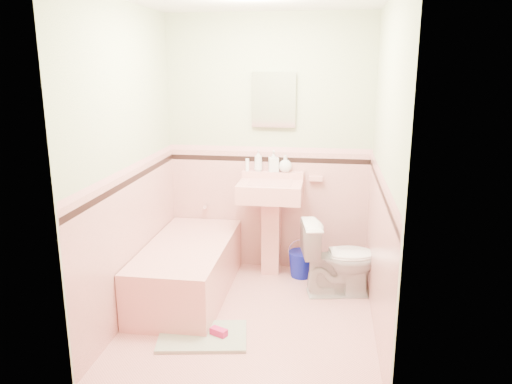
# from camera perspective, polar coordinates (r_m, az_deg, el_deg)

# --- Properties ---
(floor) EXTENTS (2.20, 2.20, 0.00)m
(floor) POSITION_cam_1_polar(r_m,az_deg,el_deg) (4.28, -0.50, -13.93)
(floor) COLOR #E39C94
(floor) RESTS_ON ground
(wall_back) EXTENTS (2.50, 0.00, 2.50)m
(wall_back) POSITION_cam_1_polar(r_m,az_deg,el_deg) (4.92, 1.45, 5.26)
(wall_back) COLOR #F9E8CB
(wall_back) RESTS_ON ground
(wall_front) EXTENTS (2.50, 0.00, 2.50)m
(wall_front) POSITION_cam_1_polar(r_m,az_deg,el_deg) (2.80, -4.05, -1.84)
(wall_front) COLOR #F9E8CB
(wall_front) RESTS_ON ground
(wall_left) EXTENTS (0.00, 2.50, 2.50)m
(wall_left) POSITION_cam_1_polar(r_m,az_deg,el_deg) (4.12, -14.44, 3.02)
(wall_left) COLOR #F9E8CB
(wall_left) RESTS_ON ground
(wall_right) EXTENTS (0.00, 2.50, 2.50)m
(wall_right) POSITION_cam_1_polar(r_m,az_deg,el_deg) (3.82, 14.44, 2.16)
(wall_right) COLOR #F9E8CB
(wall_right) RESTS_ON ground
(wainscot_back) EXTENTS (2.00, 0.00, 2.00)m
(wainscot_back) POSITION_cam_1_polar(r_m,az_deg,el_deg) (5.05, 1.39, -2.06)
(wainscot_back) COLOR #E5A199
(wainscot_back) RESTS_ON ground
(wainscot_front) EXTENTS (2.00, 0.00, 2.00)m
(wainscot_front) POSITION_cam_1_polar(r_m,az_deg,el_deg) (3.05, -3.78, -13.57)
(wainscot_front) COLOR #E5A199
(wainscot_front) RESTS_ON ground
(wainscot_left) EXTENTS (0.00, 2.20, 2.20)m
(wainscot_left) POSITION_cam_1_polar(r_m,az_deg,el_deg) (4.29, -13.75, -5.53)
(wainscot_left) COLOR #E5A199
(wainscot_left) RESTS_ON ground
(wainscot_right) EXTENTS (0.00, 2.20, 2.20)m
(wainscot_right) POSITION_cam_1_polar(r_m,az_deg,el_deg) (4.01, 13.69, -6.95)
(wainscot_right) COLOR #E5A199
(wainscot_right) RESTS_ON ground
(accent_back) EXTENTS (2.00, 0.00, 2.00)m
(accent_back) POSITION_cam_1_polar(r_m,az_deg,el_deg) (4.92, 1.42, 3.74)
(accent_back) COLOR black
(accent_back) RESTS_ON ground
(accent_front) EXTENTS (2.00, 0.00, 2.00)m
(accent_front) POSITION_cam_1_polar(r_m,az_deg,el_deg) (2.85, -3.93, -4.25)
(accent_front) COLOR black
(accent_front) RESTS_ON ground
(accent_left) EXTENTS (0.00, 2.20, 2.20)m
(accent_left) POSITION_cam_1_polar(r_m,az_deg,el_deg) (4.14, -14.10, 1.25)
(accent_left) COLOR black
(accent_left) RESTS_ON ground
(accent_right) EXTENTS (0.00, 2.20, 2.20)m
(accent_right) POSITION_cam_1_polar(r_m,az_deg,el_deg) (3.85, 14.05, 0.28)
(accent_right) COLOR black
(accent_right) RESTS_ON ground
(cap_back) EXTENTS (2.00, 0.00, 2.00)m
(cap_back) POSITION_cam_1_polar(r_m,az_deg,el_deg) (4.91, 1.43, 4.88)
(cap_back) COLOR pink
(cap_back) RESTS_ON ground
(cap_front) EXTENTS (2.00, 0.00, 2.00)m
(cap_front) POSITION_cam_1_polar(r_m,az_deg,el_deg) (2.82, -3.96, -2.33)
(cap_front) COLOR pink
(cap_front) RESTS_ON ground
(cap_left) EXTENTS (0.00, 2.20, 2.20)m
(cap_left) POSITION_cam_1_polar(r_m,az_deg,el_deg) (4.12, -14.18, 2.61)
(cap_left) COLOR pink
(cap_left) RESTS_ON ground
(cap_right) EXTENTS (0.00, 2.20, 2.20)m
(cap_right) POSITION_cam_1_polar(r_m,az_deg,el_deg) (3.83, 14.14, 1.73)
(cap_right) COLOR pink
(cap_right) RESTS_ON ground
(bathtub) EXTENTS (0.70, 1.50, 0.45)m
(bathtub) POSITION_cam_1_polar(r_m,az_deg,el_deg) (4.60, -7.73, -8.86)
(bathtub) COLOR #DD938B
(bathtub) RESTS_ON floor
(tub_faucet) EXTENTS (0.04, 0.12, 0.04)m
(tub_faucet) POSITION_cam_1_polar(r_m,az_deg,el_deg) (5.12, -5.68, -1.55)
(tub_faucet) COLOR silver
(tub_faucet) RESTS_ON wall_back
(sink) EXTENTS (0.60, 0.49, 0.95)m
(sink) POSITION_cam_1_polar(r_m,az_deg,el_deg) (4.87, 1.64, -4.27)
(sink) COLOR #DD938B
(sink) RESTS_ON floor
(sink_faucet) EXTENTS (0.02, 0.02, 0.10)m
(sink_faucet) POSITION_cam_1_polar(r_m,az_deg,el_deg) (4.87, 1.87, 1.58)
(sink_faucet) COLOR silver
(sink_faucet) RESTS_ON sink
(medicine_cabinet) EXTENTS (0.40, 0.04, 0.50)m
(medicine_cabinet) POSITION_cam_1_polar(r_m,az_deg,el_deg) (4.83, 2.04, 10.47)
(medicine_cabinet) COLOR white
(medicine_cabinet) RESTS_ON wall_back
(soap_dish) EXTENTS (0.13, 0.08, 0.04)m
(soap_dish) POSITION_cam_1_polar(r_m,az_deg,el_deg) (4.90, 6.84, 1.56)
(soap_dish) COLOR #DD938B
(soap_dish) RESTS_ON wall_back
(soap_bottle_left) EXTENTS (0.11, 0.11, 0.21)m
(soap_bottle_left) POSITION_cam_1_polar(r_m,az_deg,el_deg) (4.90, 0.27, 3.62)
(soap_bottle_left) COLOR #B2B2B2
(soap_bottle_left) RESTS_ON sink
(soap_bottle_mid) EXTENTS (0.11, 0.11, 0.21)m
(soap_bottle_mid) POSITION_cam_1_polar(r_m,az_deg,el_deg) (4.88, 2.02, 3.55)
(soap_bottle_mid) COLOR #B2B2B2
(soap_bottle_mid) RESTS_ON sink
(soap_bottle_right) EXTENTS (0.16, 0.16, 0.16)m
(soap_bottle_right) POSITION_cam_1_polar(r_m,az_deg,el_deg) (4.87, 3.37, 3.27)
(soap_bottle_right) COLOR #B2B2B2
(soap_bottle_right) RESTS_ON sink
(tube) EXTENTS (0.04, 0.04, 0.12)m
(tube) POSITION_cam_1_polar(r_m,az_deg,el_deg) (4.92, -0.99, 3.14)
(tube) COLOR white
(tube) RESTS_ON sink
(toilet) EXTENTS (0.73, 0.50, 0.69)m
(toilet) POSITION_cam_1_polar(r_m,az_deg,el_deg) (4.58, 9.49, -7.42)
(toilet) COLOR white
(toilet) RESTS_ON floor
(bucket) EXTENTS (0.28, 0.28, 0.25)m
(bucket) POSITION_cam_1_polar(r_m,az_deg,el_deg) (4.97, 5.20, -8.17)
(bucket) COLOR #091390
(bucket) RESTS_ON floor
(bath_mat) EXTENTS (0.73, 0.55, 0.03)m
(bath_mat) POSITION_cam_1_polar(r_m,az_deg,el_deg) (3.99, -6.09, -16.04)
(bath_mat) COLOR gray
(bath_mat) RESTS_ON floor
(shoe) EXTENTS (0.15, 0.11, 0.05)m
(shoe) POSITION_cam_1_polar(r_m,az_deg,el_deg) (3.96, -4.27, -15.61)
(shoe) COLOR #BF1E59
(shoe) RESTS_ON bath_mat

